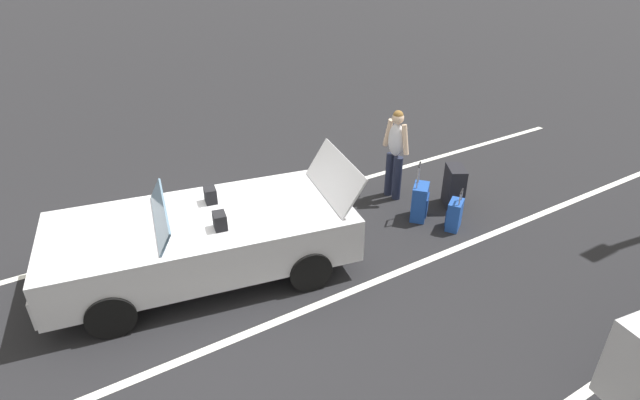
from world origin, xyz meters
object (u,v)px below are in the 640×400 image
object	(u,v)px
suitcase_small_carryon	(454,215)
traveler_person	(395,150)
convertible_car	(189,241)
suitcase_medium_bright	(420,202)
suitcase_large_black	(454,187)

from	to	relation	value
suitcase_small_carryon	traveler_person	size ratio (longest dim) A/B	0.43
convertible_car	traveler_person	xyz separation A→B (m)	(-3.90, -0.39, 0.34)
suitcase_medium_bright	suitcase_large_black	bearing A→B (deg)	49.70
suitcase_large_black	suitcase_medium_bright	bearing A→B (deg)	-148.24
suitcase_small_carryon	convertible_car	bearing A→B (deg)	42.77
suitcase_large_black	traveler_person	distance (m)	1.22
suitcase_large_black	suitcase_medium_bright	xyz separation A→B (m)	(0.80, 0.02, -0.06)
convertible_car	traveler_person	distance (m)	3.93
suitcase_medium_bright	convertible_car	bearing A→B (deg)	-138.72
convertible_car	suitcase_medium_bright	distance (m)	3.84
suitcase_large_black	suitcase_medium_bright	size ratio (longest dim) A/B	0.74
convertible_car	suitcase_small_carryon	xyz separation A→B (m)	(-4.08, 0.99, -0.34)
convertible_car	traveler_person	bearing A→B (deg)	-163.36
convertible_car	suitcase_medium_bright	size ratio (longest dim) A/B	4.42
convertible_car	traveler_person	world-z (taller)	traveler_person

